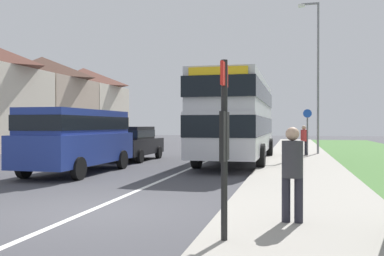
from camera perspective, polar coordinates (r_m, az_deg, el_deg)
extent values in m
plane|color=#424247|center=(8.66, -13.95, -10.94)|extent=(120.00, 120.00, 0.00)
cube|color=silver|center=(16.11, -0.65, -5.64)|extent=(0.14, 60.00, 0.01)
cube|color=#9E998E|center=(13.64, 14.68, -6.52)|extent=(3.20, 68.00, 0.12)
cube|color=#BCBCC1|center=(19.16, 6.21, -0.71)|extent=(2.50, 10.49, 1.65)
cube|color=#BCBCC1|center=(19.19, 6.22, 4.07)|extent=(2.45, 10.28, 1.55)
cube|color=black|center=(19.15, 6.21, 0.27)|extent=(2.52, 10.54, 0.76)
cube|color=black|center=(19.20, 6.22, 4.30)|extent=(2.52, 10.54, 0.72)
cube|color=gold|center=(14.12, 3.52, 7.40)|extent=(2.00, 0.08, 0.44)
cylinder|color=black|center=(22.58, 4.11, -2.63)|extent=(0.30, 1.00, 1.00)
cylinder|color=black|center=(22.31, 10.46, -2.68)|extent=(0.30, 1.00, 1.00)
cylinder|color=black|center=(16.57, 0.63, -3.75)|extent=(0.30, 1.00, 1.00)
cylinder|color=black|center=(16.20, 9.31, -3.85)|extent=(0.30, 1.00, 1.00)
cube|color=navy|center=(15.39, -15.19, -2.68)|extent=(1.95, 5.50, 1.03)
cube|color=navy|center=(15.37, -15.20, 0.80)|extent=(1.72, 5.06, 0.84)
cube|color=black|center=(15.37, -15.20, 0.65)|extent=(1.75, 5.11, 0.47)
cylinder|color=black|center=(17.38, -15.25, -4.03)|extent=(0.20, 0.72, 0.72)
cylinder|color=black|center=(16.55, -9.43, -4.24)|extent=(0.20, 0.72, 0.72)
cylinder|color=black|center=(14.49, -21.78, -4.93)|extent=(0.20, 0.72, 0.72)
cylinder|color=black|center=(13.48, -15.11, -5.32)|extent=(0.20, 0.72, 0.72)
cube|color=black|center=(20.48, -8.09, -2.50)|extent=(1.82, 4.34, 0.73)
cube|color=black|center=(20.26, -8.31, -0.66)|extent=(1.60, 2.38, 0.59)
cube|color=black|center=(20.26, -8.31, -0.74)|extent=(1.64, 2.41, 0.33)
cylinder|color=black|center=(22.08, -8.95, -3.23)|extent=(0.20, 0.60, 0.60)
cylinder|color=black|center=(21.46, -4.54, -3.33)|extent=(0.20, 0.60, 0.60)
cylinder|color=black|center=(19.63, -11.96, -3.69)|extent=(0.20, 0.60, 0.60)
cylinder|color=black|center=(18.93, -7.07, -3.83)|extent=(0.20, 0.60, 0.60)
cylinder|color=#23232D|center=(7.14, 12.61, -9.92)|extent=(0.14, 0.14, 0.85)
cylinder|color=#23232D|center=(7.14, 14.24, -9.92)|extent=(0.14, 0.14, 0.85)
cylinder|color=#333338|center=(7.05, 13.44, -4.12)|extent=(0.34, 0.34, 0.60)
sphere|color=tan|center=(7.03, 13.44, -0.78)|extent=(0.22, 0.22, 0.22)
cylinder|color=#23232D|center=(22.80, 14.66, -2.81)|extent=(0.14, 0.14, 0.85)
cylinder|color=#23232D|center=(22.80, 15.16, -2.81)|extent=(0.14, 0.14, 0.85)
cylinder|color=#BF3333|center=(22.77, 14.91, -0.99)|extent=(0.34, 0.34, 0.60)
sphere|color=tan|center=(22.77, 14.91, 0.05)|extent=(0.22, 0.22, 0.22)
cylinder|color=black|center=(5.81, 4.38, -3.59)|extent=(0.09, 0.09, 2.60)
cube|color=red|center=(5.84, 4.39, 7.24)|extent=(0.04, 0.44, 0.32)
cube|color=black|center=(5.82, 4.42, -1.12)|extent=(0.06, 0.52, 0.68)
cylinder|color=slate|center=(22.70, 15.35, -1.24)|extent=(0.08, 0.08, 2.10)
cylinder|color=blue|center=(22.70, 15.36, 1.91)|extent=(0.44, 0.03, 0.44)
cylinder|color=slate|center=(24.46, 16.70, 6.36)|extent=(0.12, 0.12, 8.48)
cube|color=slate|center=(25.22, 15.66, 15.88)|extent=(0.90, 0.10, 0.10)
cube|color=silver|center=(25.19, 14.60, 15.73)|extent=(0.36, 0.20, 0.14)
cube|color=tan|center=(36.44, -19.64, 1.99)|extent=(6.77, 6.82, 5.43)
pyramid|color=#4C3328|center=(36.72, -19.65, 7.66)|extent=(6.77, 6.82, 1.83)
cube|color=beige|center=(42.44, -14.49, 1.78)|extent=(6.77, 6.82, 5.43)
pyramid|color=brown|center=(42.68, -14.50, 6.65)|extent=(6.77, 6.82, 1.83)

